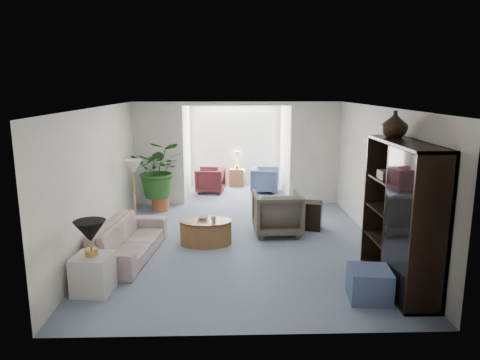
{
  "coord_description": "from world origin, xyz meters",
  "views": [
    {
      "loc": [
        -0.25,
        -7.74,
        2.84
      ],
      "look_at": [
        0.0,
        0.6,
        1.1
      ],
      "focal_mm": 33.45,
      "sensor_mm": 36.0,
      "label": 1
    }
  ],
  "objects_px": {
    "table_lamp": "(90,231)",
    "floor_lamp": "(133,167)",
    "coffee_table": "(206,232)",
    "end_table": "(93,274)",
    "cabinet_urn": "(395,124)",
    "coffee_cup": "(214,219)",
    "side_table_dark": "(310,215)",
    "ottoman": "(369,284)",
    "plant_pot": "(160,204)",
    "wingback_chair": "(277,213)",
    "coffee_bowl": "(203,217)",
    "sunroom_chair_maroon": "(210,180)",
    "framed_picture": "(382,154)",
    "entertainment_cabinet": "(401,215)",
    "sunroom_table": "(237,178)",
    "sunroom_chair_blue": "(265,180)",
    "sofa": "(128,239)"
  },
  "relations": [
    {
      "from": "coffee_bowl",
      "to": "wingback_chair",
      "type": "bearing_deg",
      "value": 17.35
    },
    {
      "from": "end_table",
      "to": "coffee_table",
      "type": "height_order",
      "value": "end_table"
    },
    {
      "from": "coffee_cup",
      "to": "floor_lamp",
      "type": "bearing_deg",
      "value": 142.64
    },
    {
      "from": "sofa",
      "to": "wingback_chair",
      "type": "xyz_separation_m",
      "value": [
        2.66,
        1.14,
        0.12
      ]
    },
    {
      "from": "coffee_bowl",
      "to": "sunroom_table",
      "type": "height_order",
      "value": "sunroom_table"
    },
    {
      "from": "sunroom_chair_maroon",
      "to": "sunroom_table",
      "type": "height_order",
      "value": "sunroom_chair_maroon"
    },
    {
      "from": "entertainment_cabinet",
      "to": "coffee_cup",
      "type": "bearing_deg",
      "value": 147.9
    },
    {
      "from": "framed_picture",
      "to": "plant_pot",
      "type": "relative_size",
      "value": 1.25
    },
    {
      "from": "plant_pot",
      "to": "framed_picture",
      "type": "bearing_deg",
      "value": -30.79
    },
    {
      "from": "wingback_chair",
      "to": "table_lamp",
      "type": "bearing_deg",
      "value": 38.34
    },
    {
      "from": "entertainment_cabinet",
      "to": "framed_picture",
      "type": "bearing_deg",
      "value": 81.81
    },
    {
      "from": "end_table",
      "to": "cabinet_urn",
      "type": "height_order",
      "value": "cabinet_urn"
    },
    {
      "from": "framed_picture",
      "to": "side_table_dark",
      "type": "distance_m",
      "value": 2.05
    },
    {
      "from": "floor_lamp",
      "to": "end_table",
      "type": "bearing_deg",
      "value": -89.55
    },
    {
      "from": "floor_lamp",
      "to": "coffee_bowl",
      "type": "xyz_separation_m",
      "value": [
        1.46,
        -1.07,
        -0.77
      ]
    },
    {
      "from": "table_lamp",
      "to": "floor_lamp",
      "type": "height_order",
      "value": "floor_lamp"
    },
    {
      "from": "floor_lamp",
      "to": "coffee_cup",
      "type": "bearing_deg",
      "value": -37.36
    },
    {
      "from": "sofa",
      "to": "sunroom_chair_maroon",
      "type": "xyz_separation_m",
      "value": [
        1.23,
        4.71,
        0.03
      ]
    },
    {
      "from": "table_lamp",
      "to": "plant_pot",
      "type": "bearing_deg",
      "value": 85.79
    },
    {
      "from": "entertainment_cabinet",
      "to": "coffee_bowl",
      "type": "bearing_deg",
      "value": 146.86
    },
    {
      "from": "table_lamp",
      "to": "ottoman",
      "type": "height_order",
      "value": "table_lamp"
    },
    {
      "from": "wingback_chair",
      "to": "sunroom_chair_maroon",
      "type": "relative_size",
      "value": 1.25
    },
    {
      "from": "table_lamp",
      "to": "sunroom_table",
      "type": "distance_m",
      "value": 7.18
    },
    {
      "from": "sunroom_chair_blue",
      "to": "plant_pot",
      "type": "bearing_deg",
      "value": 132.92
    },
    {
      "from": "entertainment_cabinet",
      "to": "floor_lamp",
      "type": "bearing_deg",
      "value": 145.83
    },
    {
      "from": "framed_picture",
      "to": "coffee_table",
      "type": "xyz_separation_m",
      "value": [
        -3.1,
        0.21,
        -1.47
      ]
    },
    {
      "from": "coffee_table",
      "to": "sunroom_table",
      "type": "distance_m",
      "value": 4.92
    },
    {
      "from": "cabinet_urn",
      "to": "sunroom_chair_maroon",
      "type": "height_order",
      "value": "cabinet_urn"
    },
    {
      "from": "side_table_dark",
      "to": "sunroom_table",
      "type": "height_order",
      "value": "side_table_dark"
    },
    {
      "from": "wingback_chair",
      "to": "sunroom_chair_maroon",
      "type": "distance_m",
      "value": 3.85
    },
    {
      "from": "coffee_table",
      "to": "entertainment_cabinet",
      "type": "height_order",
      "value": "entertainment_cabinet"
    },
    {
      "from": "side_table_dark",
      "to": "sunroom_chair_maroon",
      "type": "height_order",
      "value": "sunroom_chair_maroon"
    },
    {
      "from": "framed_picture",
      "to": "cabinet_urn",
      "type": "xyz_separation_m",
      "value": [
        -0.23,
        -1.1,
        0.6
      ]
    },
    {
      "from": "framed_picture",
      "to": "sunroom_table",
      "type": "distance_m",
      "value": 5.8
    },
    {
      "from": "floor_lamp",
      "to": "coffee_table",
      "type": "xyz_separation_m",
      "value": [
        1.51,
        -1.17,
        -1.02
      ]
    },
    {
      "from": "end_table",
      "to": "table_lamp",
      "type": "relative_size",
      "value": 1.25
    },
    {
      "from": "end_table",
      "to": "sunroom_chair_blue",
      "type": "height_order",
      "value": "sunroom_chair_blue"
    },
    {
      "from": "entertainment_cabinet",
      "to": "plant_pot",
      "type": "bearing_deg",
      "value": 134.3
    },
    {
      "from": "coffee_cup",
      "to": "entertainment_cabinet",
      "type": "bearing_deg",
      "value": -32.1
    },
    {
      "from": "sunroom_chair_blue",
      "to": "sofa",
      "type": "bearing_deg",
      "value": 158.58
    },
    {
      "from": "coffee_cup",
      "to": "side_table_dark",
      "type": "bearing_deg",
      "value": 26.16
    },
    {
      "from": "ottoman",
      "to": "coffee_table",
      "type": "bearing_deg",
      "value": 135.73
    },
    {
      "from": "floor_lamp",
      "to": "coffee_table",
      "type": "distance_m",
      "value": 2.17
    },
    {
      "from": "sunroom_chair_blue",
      "to": "sunroom_chair_maroon",
      "type": "bearing_deg",
      "value": 98.64
    },
    {
      "from": "sofa",
      "to": "ottoman",
      "type": "height_order",
      "value": "sofa"
    },
    {
      "from": "sunroom_chair_maroon",
      "to": "sunroom_table",
      "type": "relative_size",
      "value": 1.45
    },
    {
      "from": "floor_lamp",
      "to": "ottoman",
      "type": "relative_size",
      "value": 0.66
    },
    {
      "from": "wingback_chair",
      "to": "sunroom_chair_blue",
      "type": "bearing_deg",
      "value": -93.71
    },
    {
      "from": "floor_lamp",
      "to": "plant_pot",
      "type": "bearing_deg",
      "value": 73.78
    },
    {
      "from": "floor_lamp",
      "to": "wingback_chair",
      "type": "bearing_deg",
      "value": -12.23
    }
  ]
}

